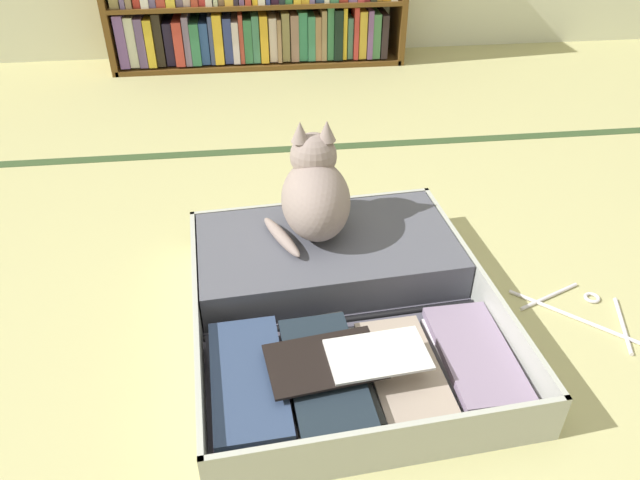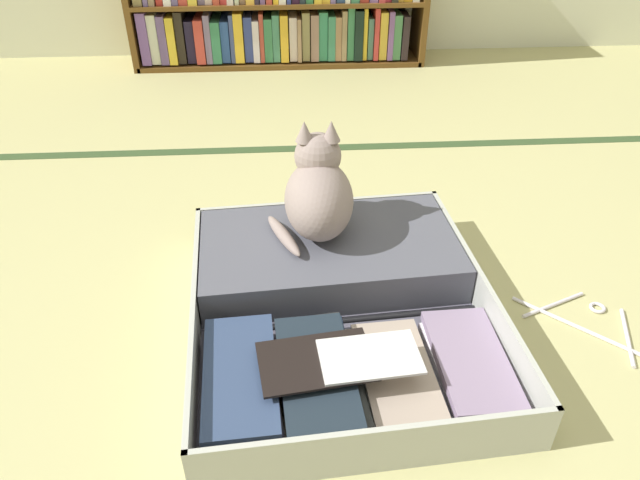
# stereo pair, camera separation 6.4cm
# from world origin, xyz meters

# --- Properties ---
(ground_plane) EXTENTS (10.00, 10.00, 0.00)m
(ground_plane) POSITION_xyz_m (0.00, 0.00, 0.00)
(ground_plane) COLOR tan
(tatami_border) EXTENTS (4.80, 0.05, 0.00)m
(tatami_border) POSITION_xyz_m (0.00, 1.22, 0.00)
(tatami_border) COLOR #354D29
(tatami_border) RESTS_ON ground_plane
(open_suitcase) EXTENTS (0.76, 0.86, 0.12)m
(open_suitcase) POSITION_xyz_m (-0.05, 0.30, 0.05)
(open_suitcase) COLOR #B5B8AE
(open_suitcase) RESTS_ON ground_plane
(black_cat) EXTENTS (0.24, 0.28, 0.29)m
(black_cat) POSITION_xyz_m (-0.08, 0.50, 0.23)
(black_cat) COLOR gray
(black_cat) RESTS_ON open_suitcase
(clothes_hanger) EXTENTS (0.27, 0.27, 0.01)m
(clothes_hanger) POSITION_xyz_m (0.58, 0.21, 0.00)
(clothes_hanger) COLOR silver
(clothes_hanger) RESTS_ON ground_plane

